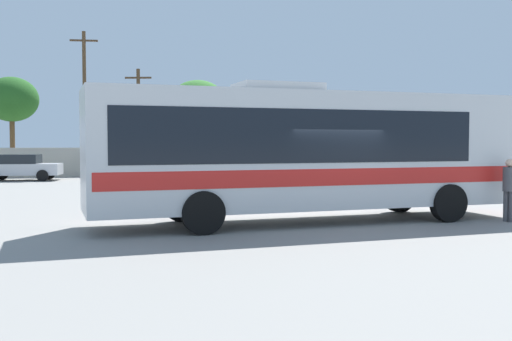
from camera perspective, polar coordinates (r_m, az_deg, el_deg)
The scene contains 10 objects.
ground_plane at distance 26.00m, azimuth -0.66°, elevation -2.10°, with size 300.00×300.00×0.00m, color gray.
perimeter_wall at distance 39.65m, azimuth -4.89°, elevation 0.88°, with size 80.00×0.30×1.82m, color #B2AD9E.
coach_bus_silver_red at distance 16.39m, azimuth 4.50°, elevation 2.02°, with size 12.05×3.83×3.74m.
attendant_by_bus_door at distance 17.94m, azimuth 22.80°, elevation -1.37°, with size 0.46×0.46×1.73m.
parked_car_leftmost_silver at distance 36.50m, azimuth -21.33°, elevation 0.34°, with size 4.36×2.28×1.48m.
parked_car_second_black at distance 36.41m, azimuth -10.60°, elevation 0.48°, with size 4.48×2.00×1.48m.
utility_pole_near at distance 41.96m, azimuth -11.03°, elevation 4.80°, with size 1.77×0.59×7.13m.
utility_pole_far at distance 41.58m, azimuth -15.88°, elevation 6.37°, with size 1.80×0.28×9.42m.
roadside_tree_left at distance 42.16m, azimuth -22.08°, elevation 6.21°, with size 3.39×3.39×6.36m.
roadside_tree_midleft at distance 43.46m, azimuth -5.51°, elevation 6.08°, with size 4.30×4.30×6.57m.
Camera 1 is at (-5.44, -15.33, 2.20)m, focal length 42.36 mm.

